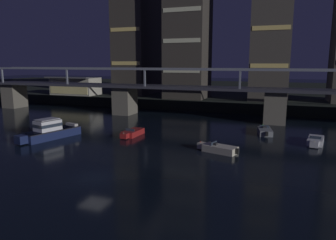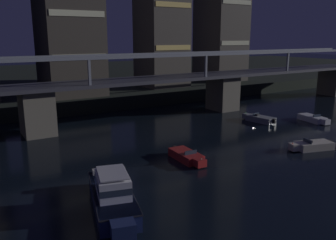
{
  "view_description": "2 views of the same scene",
  "coord_description": "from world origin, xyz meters",
  "px_view_note": "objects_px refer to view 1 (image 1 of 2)",
  "views": [
    {
      "loc": [
        15.73,
        -23.3,
        10.29
      ],
      "look_at": [
        0.21,
        18.97,
        2.15
      ],
      "focal_mm": 33.69,
      "sensor_mm": 36.0,
      "label": 1
    },
    {
      "loc": [
        -22.84,
        -10.17,
        11.68
      ],
      "look_at": [
        -1.2,
        25.08,
        1.89
      ],
      "focal_mm": 37.62,
      "sensor_mm": 36.0,
      "label": 2
    }
  ],
  "objects_px": {
    "tower_west_tall": "(188,27)",
    "cabin_cruiser_near_left": "(50,131)",
    "river_bridge": "(194,96)",
    "tower_central": "(273,11)",
    "speedboat_near_center": "(315,141)",
    "speedboat_mid_left": "(265,131)",
    "tower_west_low": "(137,15)",
    "waterfront_pavilion": "(76,86)",
    "speedboat_mid_right": "(132,133)",
    "speedboat_mid_center": "(218,149)"
  },
  "relations": [
    {
      "from": "speedboat_near_center",
      "to": "river_bridge",
      "type": "bearing_deg",
      "value": 146.34
    },
    {
      "from": "cabin_cruiser_near_left",
      "to": "speedboat_near_center",
      "type": "bearing_deg",
      "value": 15.15
    },
    {
      "from": "tower_west_tall",
      "to": "speedboat_near_center",
      "type": "xyz_separation_m",
      "value": [
        25.73,
        -28.25,
        -18.07
      ]
    },
    {
      "from": "tower_west_low",
      "to": "speedboat_near_center",
      "type": "distance_m",
      "value": 57.53
    },
    {
      "from": "tower_central",
      "to": "cabin_cruiser_near_left",
      "type": "height_order",
      "value": "tower_central"
    },
    {
      "from": "speedboat_mid_left",
      "to": "speedboat_mid_right",
      "type": "relative_size",
      "value": 1.0
    },
    {
      "from": "river_bridge",
      "to": "speedboat_mid_left",
      "type": "relative_size",
      "value": 17.88
    },
    {
      "from": "river_bridge",
      "to": "waterfront_pavilion",
      "type": "relative_size",
      "value": 7.54
    },
    {
      "from": "tower_west_low",
      "to": "speedboat_near_center",
      "type": "xyz_separation_m",
      "value": [
        41.18,
        -33.55,
        -22.09
      ]
    },
    {
      "from": "waterfront_pavilion",
      "to": "speedboat_near_center",
      "type": "height_order",
      "value": "waterfront_pavilion"
    },
    {
      "from": "cabin_cruiser_near_left",
      "to": "tower_central",
      "type": "bearing_deg",
      "value": 55.29
    },
    {
      "from": "waterfront_pavilion",
      "to": "cabin_cruiser_near_left",
      "type": "distance_m",
      "value": 40.51
    },
    {
      "from": "speedboat_mid_left",
      "to": "speedboat_mid_right",
      "type": "xyz_separation_m",
      "value": [
        -17.82,
        -7.85,
        0.0
      ]
    },
    {
      "from": "speedboat_near_center",
      "to": "speedboat_mid_right",
      "type": "height_order",
      "value": "same"
    },
    {
      "from": "river_bridge",
      "to": "speedboat_mid_left",
      "type": "distance_m",
      "value": 16.88
    },
    {
      "from": "river_bridge",
      "to": "speedboat_mid_right",
      "type": "xyz_separation_m",
      "value": [
        -4.34,
        -17.23,
        -3.86
      ]
    },
    {
      "from": "tower_west_low",
      "to": "speedboat_mid_center",
      "type": "bearing_deg",
      "value": -54.08
    },
    {
      "from": "river_bridge",
      "to": "speedboat_mid_left",
      "type": "height_order",
      "value": "river_bridge"
    },
    {
      "from": "tower_west_tall",
      "to": "speedboat_mid_left",
      "type": "height_order",
      "value": "tower_west_tall"
    },
    {
      "from": "river_bridge",
      "to": "tower_west_tall",
      "type": "height_order",
      "value": "tower_west_tall"
    },
    {
      "from": "waterfront_pavilion",
      "to": "speedboat_mid_left",
      "type": "height_order",
      "value": "waterfront_pavilion"
    },
    {
      "from": "waterfront_pavilion",
      "to": "speedboat_mid_right",
      "type": "xyz_separation_m",
      "value": [
        30.89,
        -29.15,
        -4.02
      ]
    },
    {
      "from": "tower_west_low",
      "to": "tower_central",
      "type": "xyz_separation_m",
      "value": [
        33.78,
        -3.97,
        -1.26
      ]
    },
    {
      "from": "river_bridge",
      "to": "tower_central",
      "type": "xyz_separation_m",
      "value": [
        12.6,
        16.25,
        16.97
      ]
    },
    {
      "from": "river_bridge",
      "to": "waterfront_pavilion",
      "type": "height_order",
      "value": "river_bridge"
    },
    {
      "from": "tower_west_low",
      "to": "speedboat_near_center",
      "type": "height_order",
      "value": "tower_west_low"
    },
    {
      "from": "tower_west_low",
      "to": "river_bridge",
      "type": "bearing_deg",
      "value": -43.68
    },
    {
      "from": "tower_west_tall",
      "to": "waterfront_pavilion",
      "type": "height_order",
      "value": "tower_west_tall"
    },
    {
      "from": "river_bridge",
      "to": "waterfront_pavilion",
      "type": "xyz_separation_m",
      "value": [
        -35.22,
        11.91,
        0.16
      ]
    },
    {
      "from": "river_bridge",
      "to": "speedboat_near_center",
      "type": "xyz_separation_m",
      "value": [
        20.0,
        -13.32,
        -3.86
      ]
    },
    {
      "from": "tower_west_low",
      "to": "cabin_cruiser_near_left",
      "type": "relative_size",
      "value": 4.37
    },
    {
      "from": "tower_west_tall",
      "to": "waterfront_pavilion",
      "type": "distance_m",
      "value": 32.81
    },
    {
      "from": "waterfront_pavilion",
      "to": "cabin_cruiser_near_left",
      "type": "xyz_separation_m",
      "value": [
        20.9,
        -34.54,
        -3.39
      ]
    },
    {
      "from": "speedboat_mid_center",
      "to": "speedboat_near_center",
      "type": "bearing_deg",
      "value": 36.11
    },
    {
      "from": "tower_west_low",
      "to": "tower_west_tall",
      "type": "xyz_separation_m",
      "value": [
        15.46,
        -5.29,
        -4.02
      ]
    },
    {
      "from": "river_bridge",
      "to": "tower_west_tall",
      "type": "xyz_separation_m",
      "value": [
        -5.72,
        14.93,
        14.21
      ]
    },
    {
      "from": "tower_west_tall",
      "to": "cabin_cruiser_near_left",
      "type": "relative_size",
      "value": 3.51
    },
    {
      "from": "river_bridge",
      "to": "cabin_cruiser_near_left",
      "type": "distance_m",
      "value": 26.97
    },
    {
      "from": "tower_central",
      "to": "speedboat_mid_left",
      "type": "height_order",
      "value": "tower_central"
    },
    {
      "from": "waterfront_pavilion",
      "to": "tower_west_tall",
      "type": "bearing_deg",
      "value": 5.84
    },
    {
      "from": "tower_west_low",
      "to": "speedboat_near_center",
      "type": "relative_size",
      "value": 7.82
    },
    {
      "from": "cabin_cruiser_near_left",
      "to": "speedboat_near_center",
      "type": "relative_size",
      "value": 1.79
    },
    {
      "from": "cabin_cruiser_near_left",
      "to": "speedboat_mid_right",
      "type": "distance_m",
      "value": 11.37
    },
    {
      "from": "speedboat_mid_left",
      "to": "tower_west_tall",
      "type": "bearing_deg",
      "value": 128.31
    },
    {
      "from": "tower_west_low",
      "to": "tower_west_tall",
      "type": "distance_m",
      "value": 16.83
    },
    {
      "from": "waterfront_pavilion",
      "to": "speedboat_mid_right",
      "type": "relative_size",
      "value": 2.38
    },
    {
      "from": "waterfront_pavilion",
      "to": "speedboat_near_center",
      "type": "relative_size",
      "value": 2.37
    },
    {
      "from": "river_bridge",
      "to": "speedboat_mid_center",
      "type": "height_order",
      "value": "river_bridge"
    },
    {
      "from": "tower_west_low",
      "to": "waterfront_pavilion",
      "type": "bearing_deg",
      "value": -149.38
    },
    {
      "from": "tower_west_tall",
      "to": "tower_central",
      "type": "relative_size",
      "value": 0.86
    }
  ]
}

